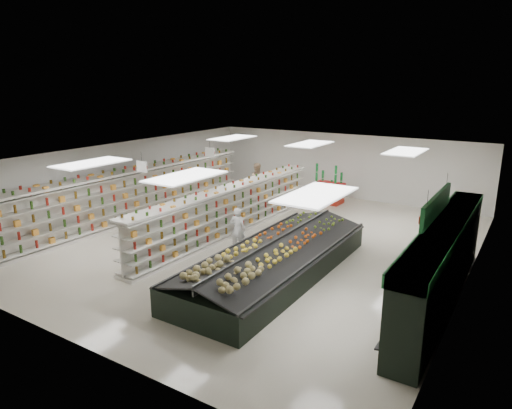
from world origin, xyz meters
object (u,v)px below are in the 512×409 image
Objects in this scene: shopper_main at (238,229)px; soda_endcap at (329,186)px; gondola_left at (137,196)px; produce_island at (275,259)px; shopper_background at (258,182)px; gondola_center at (230,212)px.

soda_endcap is at bearing -104.15° from shopper_main.
gondola_left is at bearing -130.72° from soda_endcap.
shopper_background is (-5.17, 7.32, 0.41)m from produce_island.
gondola_center is 5.70× the size of shopper_background.
shopper_background is (-3.02, 6.21, 0.16)m from shopper_main.
gondola_left reaches higher than gondola_center.
gondola_center is 1.37× the size of produce_island.
soda_endcap is 1.12× the size of shopper_main.
produce_island is 4.44× the size of soda_endcap.
produce_island is at bearing -12.28° from gondola_left.
gondola_left is 1.62× the size of produce_island.
shopper_main is (5.80, -0.89, -0.22)m from gondola_left.
shopper_background is (-1.70, 4.80, 0.09)m from gondola_center.
produce_island is 5.00× the size of shopper_main.
shopper_main is (-0.07, -7.70, -0.07)m from soda_endcap.
gondola_left is 8.21m from produce_island.
produce_island is at bearing -34.68° from gondola_center.
gondola_left is 4.51m from gondola_center.
gondola_left is at bearing 165.88° from produce_island.
gondola_center is 4.30m from produce_island.
soda_endcap reaches higher than produce_island.
shopper_background is at bearing 64.29° from gondola_left.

